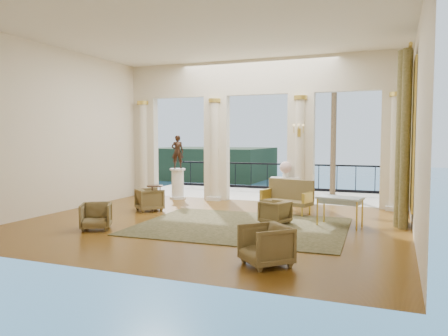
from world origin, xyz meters
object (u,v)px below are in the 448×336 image
at_px(settee, 288,197).
at_px(console_table, 285,182).
at_px(armchair_a, 96,215).
at_px(statue, 177,152).
at_px(armchair_c, 275,211).
at_px(armchair_b, 266,243).
at_px(game_table, 340,200).
at_px(armchair_d, 150,198).
at_px(pedestal, 178,184).
at_px(side_table, 155,189).

relative_size(settee, console_table, 1.58).
xyz_separation_m(armchair_a, console_table, (3.08, 5.09, 0.37)).
relative_size(armchair_a, statue, 0.59).
xyz_separation_m(armchair_a, armchair_c, (3.56, 2.08, -0.02)).
xyz_separation_m(armchair_b, game_table, (0.72, 3.60, 0.26)).
xyz_separation_m(statue, console_table, (3.67, 0.05, -0.88)).
distance_m(armchair_d, game_table, 5.24).
relative_size(settee, game_table, 1.36).
relative_size(settee, pedestal, 1.45).
relative_size(armchair_a, armchair_d, 0.95).
height_order(game_table, pedestal, pedestal).
distance_m(armchair_c, armchair_d, 3.79).
height_order(armchair_d, pedestal, pedestal).
distance_m(armchair_c, settee, 1.61).
height_order(statue, console_table, statue).
distance_m(armchair_b, pedestal, 7.98).
relative_size(settee, side_table, 2.02).
bearing_deg(pedestal, armchair_b, -52.16).
relative_size(armchair_c, settee, 0.42).
bearing_deg(armchair_c, game_table, 121.50).
xyz_separation_m(armchair_d, statue, (-0.40, 2.44, 1.23)).
bearing_deg(armchair_d, side_table, -155.23).
height_order(armchair_b, settee, settee).
distance_m(settee, game_table, 2.04).
height_order(game_table, statue, statue).
bearing_deg(armchair_b, armchair_c, 147.29).
relative_size(armchair_c, statue, 0.55).
xyz_separation_m(armchair_c, side_table, (-3.55, 0.46, 0.32)).
bearing_deg(armchair_c, side_table, -75.83).
relative_size(armchair_b, armchair_d, 1.04).
relative_size(pedestal, statue, 0.91).
relative_size(armchair_d, statue, 0.62).
bearing_deg(armchair_c, armchair_b, 34.10).
height_order(armchair_b, console_table, console_table).
bearing_deg(game_table, armchair_d, -171.98).
xyz_separation_m(game_table, statue, (-5.62, 2.70, 0.96)).
distance_m(statue, console_table, 3.77).
relative_size(armchair_b, settee, 0.49).
bearing_deg(game_table, armchair_b, -90.48).
distance_m(armchair_a, statue, 5.23).
distance_m(armchair_a, pedestal, 5.08).
relative_size(armchair_b, game_table, 0.66).
bearing_deg(settee, game_table, -25.85).
xyz_separation_m(armchair_c, pedestal, (-4.15, 2.96, 0.18)).
bearing_deg(armchair_d, pedestal, -39.63).
distance_m(armchair_c, side_table, 3.59).
distance_m(armchair_c, game_table, 1.52).
relative_size(settee, statue, 1.32).
distance_m(armchair_d, settee, 3.85).
bearing_deg(console_table, game_table, -64.88).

